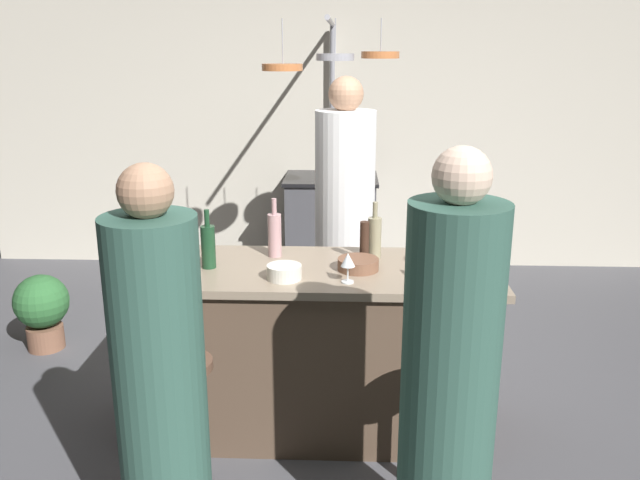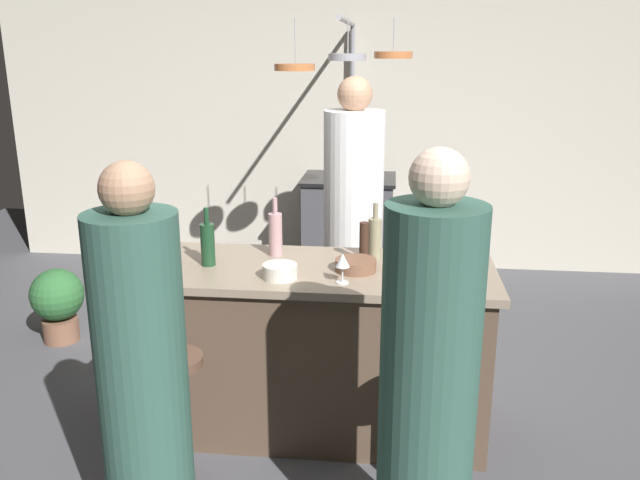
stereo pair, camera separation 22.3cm
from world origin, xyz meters
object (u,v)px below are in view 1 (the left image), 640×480
(mixing_bowl_steel, at_px, (436,256))
(mixing_bowl_ceramic, at_px, (284,272))
(wine_bottle_white, at_px, (375,236))
(wine_glass_near_left_guest, at_px, (467,247))
(wine_glass_by_chef, at_px, (348,261))
(chef, at_px, (345,229))
(bar_stool_left, at_px, (186,423))
(stove_range, at_px, (331,226))
(pepper_mill, at_px, (364,241))
(bar_stool_right, at_px, (440,429))
(wine_bottle_green, at_px, (208,246))
(wine_bottle_rose, at_px, (275,234))
(guest_left, at_px, (161,393))
(mixing_bowl_wooden, at_px, (358,264))
(guest_right, at_px, (449,391))
(wine_glass_near_right_guest, at_px, (425,259))
(potted_plant, at_px, (42,307))

(mixing_bowl_steel, bearing_deg, mixing_bowl_ceramic, -161.11)
(wine_bottle_white, height_order, mixing_bowl_ceramic, wine_bottle_white)
(wine_glass_near_left_guest, bearing_deg, wine_glass_by_chef, -156.67)
(chef, bearing_deg, mixing_bowl_steel, -61.57)
(bar_stool_left, bearing_deg, stove_range, 79.68)
(wine_bottle_white, bearing_deg, pepper_mill, -130.72)
(bar_stool_right, height_order, mixing_bowl_steel, mixing_bowl_steel)
(chef, distance_m, bar_stool_left, 1.78)
(stove_range, height_order, pepper_mill, pepper_mill)
(chef, height_order, wine_bottle_green, chef)
(wine_bottle_white, bearing_deg, wine_bottle_green, -166.24)
(wine_bottle_rose, xyz_separation_m, mixing_bowl_steel, (0.84, -0.10, -0.08))
(chef, distance_m, guest_left, 2.07)
(wine_bottle_rose, bearing_deg, wine_glass_near_left_guest, -7.79)
(guest_left, bearing_deg, mixing_bowl_wooden, 52.83)
(mixing_bowl_steel, distance_m, mixing_bowl_ceramic, 0.80)
(bar_stool_left, xyz_separation_m, mixing_bowl_ceramic, (0.40, 0.44, 0.56))
(chef, height_order, guest_left, chef)
(guest_right, bearing_deg, guest_left, -179.55)
(guest_right, distance_m, wine_glass_near_right_guest, 0.87)
(wine_bottle_rose, bearing_deg, mixing_bowl_wooden, -25.23)
(wine_bottle_white, distance_m, mixing_bowl_steel, 0.34)
(bar_stool_left, xyz_separation_m, wine_bottle_green, (0.01, 0.60, 0.64))
(potted_plant, height_order, mixing_bowl_ceramic, mixing_bowl_ceramic)
(wine_bottle_white, bearing_deg, bar_stool_left, -136.53)
(wine_bottle_white, height_order, mixing_bowl_wooden, wine_bottle_white)
(guest_left, distance_m, mixing_bowl_steel, 1.59)
(bar_stool_left, bearing_deg, mixing_bowl_steel, 31.20)
(guest_left, relative_size, wine_glass_by_chef, 10.97)
(mixing_bowl_wooden, bearing_deg, guest_right, -71.84)
(chef, distance_m, mixing_bowl_steel, 1.00)
(stove_range, height_order, chef, chef)
(stove_range, bearing_deg, pepper_mill, -84.34)
(wine_bottle_green, bearing_deg, stove_range, 77.39)
(guest_left, height_order, bar_stool_right, guest_left)
(guest_left, relative_size, wine_bottle_rose, 5.11)
(bar_stool_left, relative_size, potted_plant, 1.31)
(guest_left, relative_size, guest_right, 0.96)
(potted_plant, distance_m, wine_glass_near_right_guest, 2.71)
(bar_stool_right, relative_size, potted_plant, 1.31)
(chef, xyz_separation_m, mixing_bowl_steel, (0.47, -0.88, 0.10))
(guest_right, height_order, pepper_mill, guest_right)
(pepper_mill, bearing_deg, wine_glass_by_chef, -104.38)
(bar_stool_left, relative_size, wine_bottle_rose, 2.17)
(wine_bottle_white, distance_m, mixing_bowl_ceramic, 0.58)
(bar_stool_right, xyz_separation_m, wine_glass_near_right_guest, (-0.04, 0.46, 0.63))
(potted_plant, bearing_deg, mixing_bowl_ceramic, -30.93)
(wine_bottle_rose, xyz_separation_m, wine_glass_by_chef, (0.39, -0.39, -0.02))
(wine_bottle_green, xyz_separation_m, mixing_bowl_ceramic, (0.40, -0.15, -0.08))
(chef, xyz_separation_m, wine_bottle_green, (-0.68, -0.98, 0.18))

